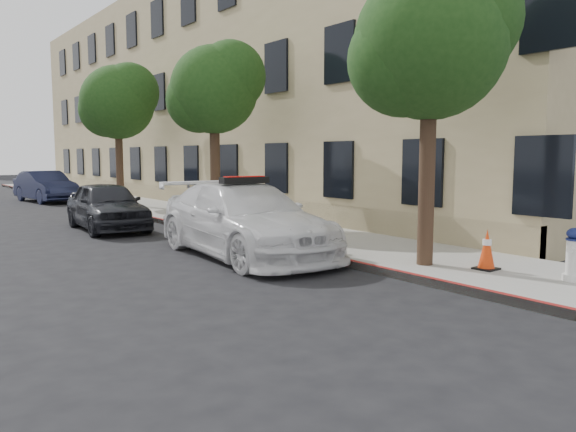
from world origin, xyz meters
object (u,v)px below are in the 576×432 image
Objects in this scene: police_car at (245,219)px; parked_car_mid at (107,206)px; fire_hydrant at (574,255)px; parked_car_far at (45,187)px; traffic_cone at (487,250)px.

parked_car_mid is at bearing 103.12° from police_car.
parked_car_mid reaches higher than fire_hydrant.
fire_hydrant is (2.57, -23.61, -0.15)m from parked_car_far.
parked_car_far is 23.75m from fire_hydrant.
parked_car_far is 22.32m from traffic_cone.
traffic_cone is at bearing 101.17° from fire_hydrant.
fire_hydrant is at bearing -69.00° from parked_car_mid.
police_car is at bearing -97.16° from parked_car_far.
police_car is at bearing 117.33° from traffic_cone.
traffic_cone is (2.22, -22.21, -0.22)m from parked_car_far.
parked_car_mid is 4.82× the size of fire_hydrant.
parked_car_mid is at bearing 107.20° from traffic_cone.
police_car is 6.47m from fire_hydrant.
fire_hydrant is (2.67, -5.89, -0.23)m from police_car.
traffic_cone is (3.28, -10.59, -0.21)m from parked_car_mid.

